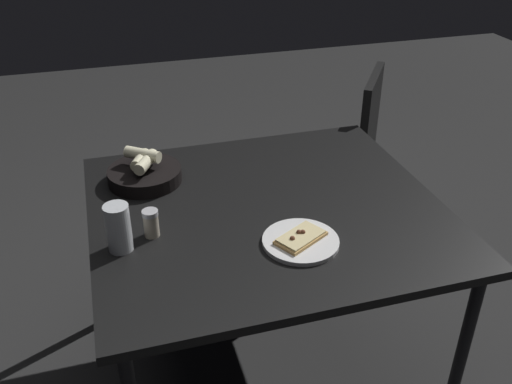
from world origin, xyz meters
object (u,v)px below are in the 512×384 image
dining_table (266,220)px  bread_basket (145,172)px  pepper_shaker (151,225)px  chair_near (343,147)px  pizza_plate (301,240)px  beer_glass (119,230)px

dining_table → bread_basket: (0.28, 0.37, 0.09)m
pepper_shaker → chair_near: 1.36m
pepper_shaker → chair_near: bearing=-50.7°
pizza_plate → chair_near: size_ratio=0.26×
pizza_plate → dining_table: bearing=9.0°
beer_glass → chair_near: bearing=-51.8°
dining_table → bread_basket: size_ratio=4.41×
bread_basket → pepper_shaker: size_ratio=2.93×
pizza_plate → chair_near: chair_near is taller
dining_table → pepper_shaker: (-0.06, 0.39, 0.10)m
beer_glass → pepper_shaker: bearing=-65.8°
dining_table → pizza_plate: pizza_plate is taller
dining_table → pizza_plate: size_ratio=4.97×
dining_table → pizza_plate: 0.24m
bread_basket → chair_near: chair_near is taller
dining_table → pepper_shaker: pepper_shaker is taller
dining_table → beer_glass: size_ratio=7.73×
beer_glass → pepper_shaker: size_ratio=1.67×
chair_near → beer_glass: bearing=128.2°
dining_table → pizza_plate: bearing=-171.0°
pizza_plate → beer_glass: size_ratio=1.56×
pizza_plate → beer_glass: beer_glass is taller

